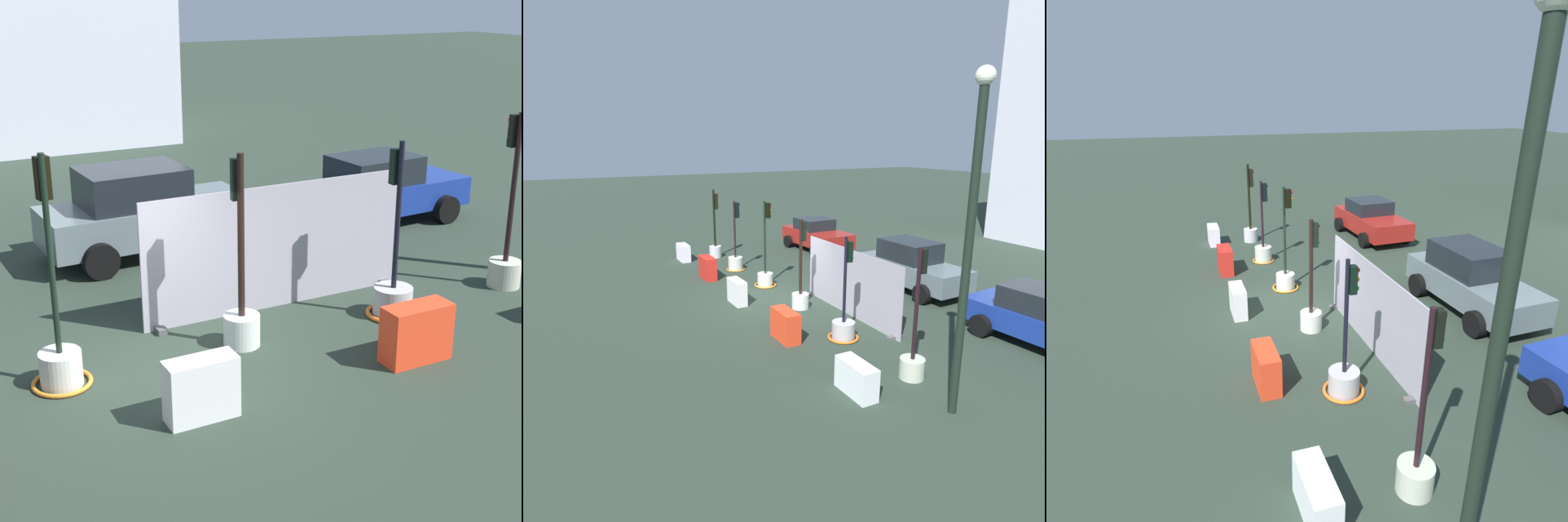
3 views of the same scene
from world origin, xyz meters
TOP-DOWN VIEW (x-y plane):
  - ground_plane at (0.00, 0.00)m, footprint 120.00×120.00m
  - traffic_light_0 at (-6.75, 0.28)m, footprint 0.58×0.58m
  - traffic_light_1 at (-4.16, 0.28)m, footprint 0.81×0.81m
  - traffic_light_2 at (-1.45, 0.44)m, footprint 0.86×0.86m
  - traffic_light_3 at (1.38, 0.41)m, footprint 0.58×0.58m
  - traffic_light_4 at (4.18, 0.24)m, footprint 0.91×0.91m
  - traffic_light_5 at (6.86, 0.39)m, footprint 0.60×0.60m
  - construction_barrier_0 at (-6.83, -1.29)m, footprint 1.01×0.42m
  - construction_barrier_1 at (-3.44, -1.25)m, footprint 1.05×0.44m
  - construction_barrier_2 at (-0.06, -1.33)m, footprint 0.96×0.38m
  - construction_barrier_3 at (3.47, -1.28)m, footprint 1.06×0.45m
  - construction_barrier_4 at (6.84, -1.26)m, footprint 1.11×0.44m
  - car_grey_saloon at (1.53, 5.24)m, footprint 4.40×2.24m
  - car_blue_estate at (7.15, 4.85)m, footprint 4.44×2.22m
  - car_red_compact at (-5.87, 5.51)m, footprint 4.13×2.37m
  - street_lamp_post at (8.40, 0.11)m, footprint 0.36×0.36m
  - site_fence_panel at (2.66, 1.53)m, footprint 4.99×0.50m

SIDE VIEW (x-z plane):
  - ground_plane at x=0.00m, z-range 0.00..0.00m
  - construction_barrier_4 at x=6.84m, z-range 0.00..0.77m
  - construction_barrier_0 at x=-6.83m, z-range 0.00..0.78m
  - construction_barrier_2 at x=-0.06m, z-range 0.00..0.86m
  - traffic_light_4 at x=4.18m, z-range -1.07..1.95m
  - construction_barrier_3 at x=3.47m, z-range 0.00..0.89m
  - construction_barrier_1 at x=-3.44m, z-range 0.00..0.92m
  - traffic_light_1 at x=-4.16m, z-range -1.00..2.04m
  - traffic_light_2 at x=-1.45m, z-range -1.12..2.22m
  - traffic_light_3 at x=1.38m, z-range -0.90..2.16m
  - traffic_light_5 at x=6.86m, z-range -1.00..2.26m
  - traffic_light_0 at x=-6.75m, z-range -0.97..2.32m
  - car_red_compact at x=-5.87m, z-range -0.02..1.59m
  - car_blue_estate at x=7.15m, z-range -0.01..1.61m
  - car_grey_saloon at x=1.53m, z-range -0.02..1.85m
  - site_fence_panel at x=2.66m, z-range -0.04..2.15m
  - street_lamp_post at x=8.40m, z-range 0.47..7.36m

